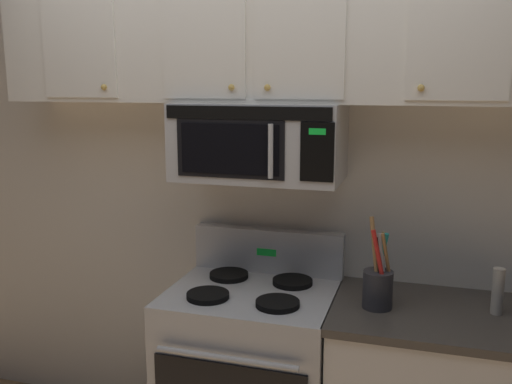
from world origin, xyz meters
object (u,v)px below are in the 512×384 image
utensil_crock_charcoal (378,284)px  over_range_microwave (259,142)px  pepper_mill (498,291)px  stove_range (252,377)px

utensil_crock_charcoal → over_range_microwave: bearing=165.2°
over_range_microwave → pepper_mill: size_ratio=3.89×
stove_range → pepper_mill: stove_range is taller
stove_range → pepper_mill: 1.17m
stove_range → utensil_crock_charcoal: (0.57, -0.03, 0.54)m
utensil_crock_charcoal → pepper_mill: (0.48, 0.07, -0.01)m
stove_range → pepper_mill: size_ratio=5.73×
over_range_microwave → pepper_mill: 1.20m
over_range_microwave → pepper_mill: over_range_microwave is taller
utensil_crock_charcoal → pepper_mill: bearing=8.9°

